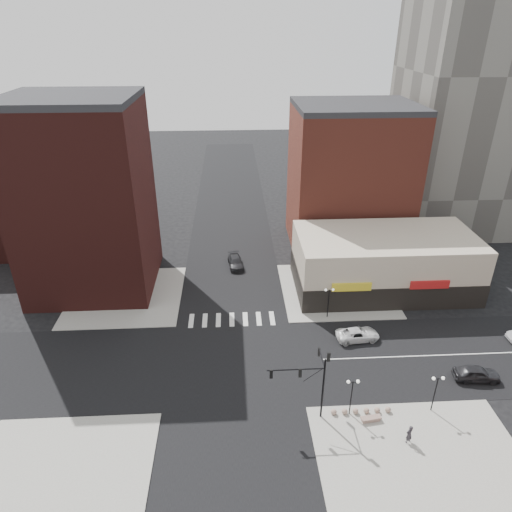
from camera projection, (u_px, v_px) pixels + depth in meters
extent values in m
plane|color=black|center=(233.00, 363.00, 50.27)|extent=(240.00, 240.00, 0.00)
cube|color=black|center=(233.00, 363.00, 50.27)|extent=(200.00, 14.00, 0.02)
cube|color=black|center=(233.00, 363.00, 50.27)|extent=(14.00, 200.00, 0.02)
cube|color=gray|center=(126.00, 296.00, 62.38)|extent=(15.00, 15.00, 0.12)
cube|color=gray|center=(336.00, 290.00, 63.81)|extent=(15.00, 15.00, 0.12)
cube|color=gray|center=(424.00, 466.00, 38.62)|extent=(18.00, 14.00, 0.12)
cube|color=gray|center=(55.00, 489.00, 36.68)|extent=(15.00, 15.00, 0.12)
cube|color=#3D1613|center=(85.00, 201.00, 59.98)|extent=(16.00, 15.00, 25.00)
cube|color=#3D1613|center=(39.00, 206.00, 76.08)|extent=(20.00, 18.00, 12.00)
cube|color=maroon|center=(349.00, 180.00, 72.29)|extent=(18.00, 15.00, 22.00)
cube|color=#B7AB91|center=(384.00, 262.00, 62.76)|extent=(24.00, 12.00, 8.00)
cube|color=black|center=(382.00, 276.00, 63.82)|extent=(24.20, 12.20, 3.40)
cylinder|color=black|center=(323.00, 389.00, 41.79)|extent=(0.18, 0.18, 7.00)
cylinder|color=black|center=(296.00, 370.00, 40.52)|extent=(5.20, 0.11, 0.11)
cylinder|color=black|center=(313.00, 375.00, 40.92)|extent=(1.72, 0.06, 1.46)
cylinder|color=black|center=(322.00, 357.00, 41.97)|extent=(0.11, 3.00, 0.11)
cube|color=black|center=(271.00, 374.00, 40.59)|extent=(0.28, 0.18, 0.95)
sphere|color=red|center=(271.00, 371.00, 40.45)|extent=(0.16, 0.16, 0.16)
cube|color=black|center=(300.00, 373.00, 40.72)|extent=(0.28, 0.18, 0.95)
sphere|color=red|center=(300.00, 370.00, 40.58)|extent=(0.16, 0.16, 0.16)
cube|color=black|center=(319.00, 352.00, 43.31)|extent=(0.18, 0.28, 0.95)
sphere|color=red|center=(319.00, 349.00, 43.17)|extent=(0.16, 0.16, 0.16)
cube|color=black|center=(329.00, 357.00, 40.06)|extent=(0.28, 0.18, 0.95)
sphere|color=red|center=(329.00, 354.00, 39.92)|extent=(0.16, 0.16, 0.16)
cylinder|color=black|center=(351.00, 398.00, 42.74)|extent=(0.11, 0.11, 4.00)
cylinder|color=black|center=(353.00, 382.00, 41.87)|extent=(0.90, 0.06, 0.06)
sphere|color=white|center=(348.00, 382.00, 41.80)|extent=(0.32, 0.32, 0.32)
sphere|color=white|center=(358.00, 381.00, 41.85)|extent=(0.32, 0.32, 0.32)
cylinder|color=black|center=(434.00, 394.00, 43.14)|extent=(0.11, 0.11, 4.00)
cylinder|color=black|center=(438.00, 379.00, 42.26)|extent=(0.90, 0.06, 0.06)
sphere|color=white|center=(434.00, 378.00, 42.19)|extent=(0.32, 0.32, 0.32)
sphere|color=white|center=(443.00, 378.00, 42.24)|extent=(0.32, 0.32, 0.32)
cylinder|color=black|center=(328.00, 303.00, 56.98)|extent=(0.11, 0.11, 4.00)
cylinder|color=black|center=(329.00, 291.00, 56.10)|extent=(0.90, 0.06, 0.06)
sphere|color=white|center=(326.00, 290.00, 56.03)|extent=(0.32, 0.32, 0.32)
sphere|color=white|center=(333.00, 290.00, 56.08)|extent=(0.32, 0.32, 0.32)
sphere|color=gray|center=(334.00, 412.00, 43.47)|extent=(0.55, 0.55, 0.55)
sphere|color=gray|center=(345.00, 411.00, 43.52)|extent=(0.55, 0.55, 0.55)
sphere|color=gray|center=(356.00, 411.00, 43.57)|extent=(0.55, 0.55, 0.55)
sphere|color=gray|center=(366.00, 411.00, 43.62)|extent=(0.55, 0.55, 0.55)
sphere|color=gray|center=(377.00, 410.00, 43.67)|extent=(0.55, 0.55, 0.55)
sphere|color=gray|center=(388.00, 410.00, 43.72)|extent=(0.55, 0.55, 0.55)
imported|color=silver|center=(358.00, 334.00, 53.69)|extent=(5.28, 2.82, 1.41)
imported|color=black|center=(477.00, 373.00, 47.61)|extent=(4.84, 2.30, 1.60)
imported|color=black|center=(235.00, 262.00, 69.69)|extent=(2.60, 5.20, 1.45)
imported|color=#2A272C|center=(409.00, 434.00, 40.27)|extent=(0.84, 0.73, 1.93)
cube|color=#8B6D60|center=(371.00, 419.00, 42.79)|extent=(1.77, 0.71, 0.32)
cube|color=#8B6D60|center=(371.00, 418.00, 42.69)|extent=(1.99, 0.85, 0.13)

